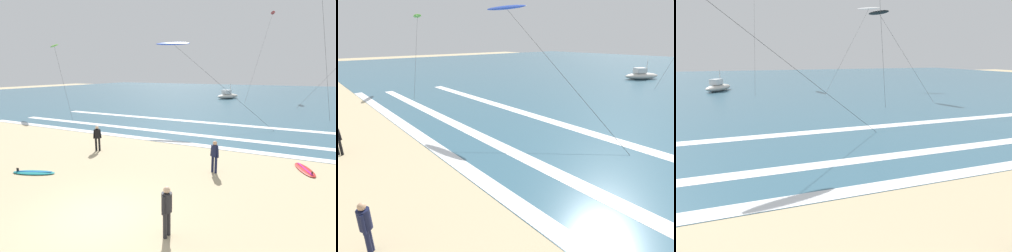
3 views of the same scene
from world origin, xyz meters
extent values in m
cube|color=#386075|center=(0.00, 54.70, 0.01)|extent=(140.00, 90.00, 0.01)
cube|color=white|center=(-0.95, 10.10, 0.01)|extent=(41.29, 0.75, 0.01)
cube|color=white|center=(1.15, 12.83, 0.01)|extent=(43.00, 0.79, 0.01)
cube|color=white|center=(1.98, 18.27, 0.01)|extent=(43.18, 0.90, 0.01)
ellipsoid|color=black|center=(11.14, 31.59, 9.08)|extent=(1.60, 3.29, 0.43)
cylinder|color=#333333|center=(12.97, 28.77, 4.54)|extent=(3.69, 5.66, 9.09)
cylinder|color=#333333|center=(7.34, 23.47, 8.36)|extent=(2.76, 2.27, 16.73)
cylinder|color=#333333|center=(-0.48, 16.91, 3.71)|extent=(9.31, 0.24, 7.44)
cylinder|color=#333333|center=(-1.18, 43.99, 7.95)|extent=(1.67, 14.93, 15.92)
ellipsoid|color=white|center=(14.46, 41.43, 11.08)|extent=(3.07, 2.47, 0.43)
cylinder|color=#333333|center=(9.95, 37.42, 5.54)|extent=(9.05, 8.05, 11.10)
ellipsoid|color=beige|center=(-6.29, 43.22, 0.45)|extent=(3.90, 5.40, 0.90)
cube|color=silver|center=(-6.47, 42.87, 1.25)|extent=(1.67, 1.84, 0.70)
cylinder|color=#B2B2B2|center=(-6.01, 43.75, 1.80)|extent=(0.08, 0.08, 1.80)
camera|label=1|loc=(5.96, -6.68, 4.87)|focal=29.03mm
camera|label=2|loc=(8.78, 5.04, 5.48)|focal=26.88mm
camera|label=3|loc=(-3.41, 1.58, 4.54)|focal=30.92mm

